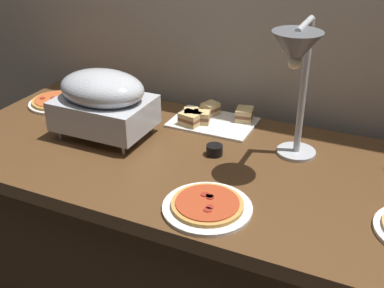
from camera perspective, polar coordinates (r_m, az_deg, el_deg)
back_wall at (r=1.99m, az=6.83°, el=16.11°), size 4.40×0.04×2.40m
buffet_table at (r=1.92m, az=0.56°, el=-11.42°), size 1.90×0.84×0.76m
chafing_dish at (r=1.83m, az=-10.55°, el=5.14°), size 0.35×0.25×0.26m
heat_lamp at (r=1.49m, az=12.40°, el=9.43°), size 0.15×0.33×0.50m
pizza_plate_front at (r=2.22m, az=-15.77°, el=4.88°), size 0.25×0.25×0.03m
pizza_plate_center at (r=1.43m, az=1.84°, el=-7.41°), size 0.27×0.27×0.03m
sandwich_platter at (r=1.95m, az=2.22°, el=3.09°), size 0.34×0.23×0.06m
sauce_cup_near at (r=1.71m, az=2.69°, el=-0.69°), size 0.06×0.06×0.04m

